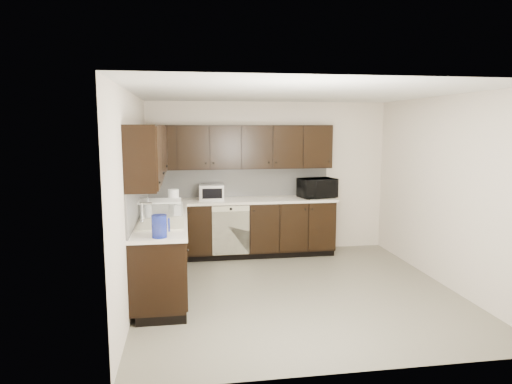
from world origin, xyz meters
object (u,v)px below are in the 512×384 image
Objects in this scene: sink at (161,229)px; storage_bin at (160,209)px; microwave at (317,188)px; blue_pitcher at (159,226)px; toaster_oven at (212,192)px.

sink reaches higher than storage_bin.
blue_pitcher is at bearing -148.84° from microwave.
sink is 1.44× the size of microwave.
storage_bin is at bearing 94.74° from sink.
toaster_oven reaches higher than blue_pitcher.
blue_pitcher is at bearing -87.24° from storage_bin.
toaster_oven is 1.46m from storage_bin.
microwave is 1.09× the size of storage_bin.
sink is 0.71m from blue_pitcher.
blue_pitcher is (-2.41, -2.37, -0.04)m from microwave.
blue_pitcher is (0.02, -0.69, 0.18)m from sink.
toaster_oven is at bearing 165.55° from microwave.
microwave is 1.47× the size of toaster_oven.
microwave is 3.38m from blue_pitcher.
microwave is at bearing 34.66° from sink.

